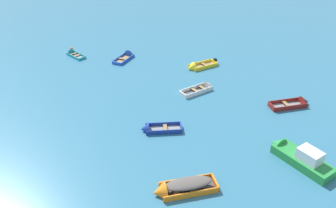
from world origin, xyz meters
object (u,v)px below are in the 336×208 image
at_px(rowboat_white_back_row_center, 202,88).
at_px(rowboat_turquoise_outer_right, 71,54).
at_px(rowboat_blue_cluster_inner, 127,56).
at_px(rowboat_yellow_back_row_left, 196,67).
at_px(motor_launch_green_midfield_left, 297,156).
at_px(rowboat_orange_far_left, 178,188).
at_px(rowboat_maroon_near_right, 296,103).
at_px(rowboat_deep_blue_far_back, 152,129).
at_px(mooring_buoy_midfield, 71,49).

bearing_deg(rowboat_white_back_row_center, rowboat_turquoise_outer_right, 149.33).
bearing_deg(rowboat_blue_cluster_inner, rowboat_yellow_back_row_left, -21.96).
height_order(motor_launch_green_midfield_left, rowboat_blue_cluster_inner, motor_launch_green_midfield_left).
distance_m(rowboat_orange_far_left, rowboat_maroon_near_right, 16.59).
xyz_separation_m(rowboat_white_back_row_center, rowboat_yellow_back_row_left, (-0.34, 5.37, -0.00)).
height_order(rowboat_white_back_row_center, rowboat_deep_blue_far_back, rowboat_deep_blue_far_back).
relative_size(rowboat_deep_blue_far_back, mooring_buoy_midfield, 10.32).
bearing_deg(rowboat_white_back_row_center, rowboat_yellow_back_row_left, 93.66).
xyz_separation_m(rowboat_orange_far_left, rowboat_turquoise_outer_right, (-13.17, 24.41, -0.23)).
bearing_deg(rowboat_blue_cluster_inner, rowboat_orange_far_left, -76.02).
bearing_deg(mooring_buoy_midfield, rowboat_turquoise_outer_right, -73.66).
bearing_deg(rowboat_orange_far_left, motor_launch_green_midfield_left, 19.07).
distance_m(rowboat_turquoise_outer_right, rowboat_blue_cluster_inner, 7.33).
bearing_deg(mooring_buoy_midfield, rowboat_orange_far_left, -62.54).
distance_m(rowboat_deep_blue_far_back, mooring_buoy_midfield, 22.63).
xyz_separation_m(rowboat_white_back_row_center, mooring_buoy_midfield, (-16.83, 11.74, -0.20)).
bearing_deg(rowboat_blue_cluster_inner, rowboat_white_back_row_center, -44.71).
xyz_separation_m(rowboat_white_back_row_center, rowboat_orange_far_left, (-3.04, -14.80, 0.17)).
bearing_deg(rowboat_yellow_back_row_left, rowboat_blue_cluster_inner, 158.04).
xyz_separation_m(rowboat_orange_far_left, motor_launch_green_midfield_left, (9.20, 3.18, 0.15)).
relative_size(rowboat_white_back_row_center, rowboat_yellow_back_row_left, 0.98).
bearing_deg(rowboat_deep_blue_far_back, rowboat_turquoise_outer_right, 123.04).
distance_m(rowboat_orange_far_left, motor_launch_green_midfield_left, 9.74).
height_order(rowboat_maroon_near_right, rowboat_blue_cluster_inner, rowboat_maroon_near_right).
distance_m(rowboat_deep_blue_far_back, rowboat_yellow_back_row_left, 13.76).
height_order(rowboat_orange_far_left, rowboat_turquoise_outer_right, rowboat_orange_far_left).
relative_size(rowboat_turquoise_outer_right, rowboat_blue_cluster_inner, 0.78).
distance_m(rowboat_blue_cluster_inner, rowboat_yellow_back_row_left, 9.25).
bearing_deg(motor_launch_green_midfield_left, rowboat_orange_far_left, -160.93).
distance_m(motor_launch_green_midfield_left, mooring_buoy_midfield, 32.79).
bearing_deg(rowboat_maroon_near_right, rowboat_white_back_row_center, 159.93).
relative_size(rowboat_maroon_near_right, rowboat_yellow_back_row_left, 1.06).
bearing_deg(rowboat_yellow_back_row_left, rowboat_turquoise_outer_right, 165.03).
distance_m(rowboat_maroon_near_right, rowboat_turquoise_outer_right, 28.16).
distance_m(rowboat_orange_far_left, rowboat_yellow_back_row_left, 20.35).
relative_size(rowboat_maroon_near_right, rowboat_deep_blue_far_back, 1.16).
bearing_deg(rowboat_white_back_row_center, mooring_buoy_midfield, 145.10).
height_order(rowboat_turquoise_outer_right, mooring_buoy_midfield, rowboat_turquoise_outer_right).
height_order(rowboat_deep_blue_far_back, rowboat_blue_cluster_inner, rowboat_blue_cluster_inner).
height_order(motor_launch_green_midfield_left, rowboat_turquoise_outer_right, motor_launch_green_midfield_left).
bearing_deg(rowboat_deep_blue_far_back, rowboat_yellow_back_row_left, 70.07).
bearing_deg(mooring_buoy_midfield, rowboat_deep_blue_far_back, -58.58).
xyz_separation_m(rowboat_orange_far_left, rowboat_maroon_near_right, (11.89, 11.57, -0.16)).
bearing_deg(motor_launch_green_midfield_left, rowboat_maroon_near_right, 72.21).
bearing_deg(rowboat_orange_far_left, rowboat_maroon_near_right, 44.21).
relative_size(rowboat_orange_far_left, motor_launch_green_midfield_left, 0.90).
distance_m(motor_launch_green_midfield_left, rowboat_maroon_near_right, 8.81).
height_order(motor_launch_green_midfield_left, rowboat_yellow_back_row_left, motor_launch_green_midfield_left).
relative_size(rowboat_yellow_back_row_left, mooring_buoy_midfield, 11.33).
xyz_separation_m(rowboat_deep_blue_far_back, rowboat_blue_cluster_inner, (-3.88, 16.40, -0.03)).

